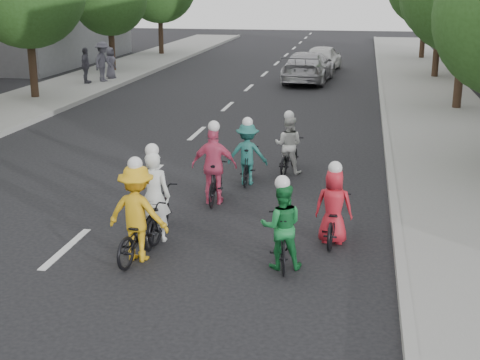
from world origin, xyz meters
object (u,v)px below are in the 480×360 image
(cyclist_4, at_px, (138,221))
(cyclist_5, at_px, (289,151))
(cyclist_6, at_px, (333,214))
(spectator_1, at_px, (86,66))
(spectator_0, at_px, (103,62))
(spectator_2, at_px, (110,63))
(cyclist_0, at_px, (248,158))
(cyclist_1, at_px, (155,209))
(cyclist_2, at_px, (282,232))
(follow_car_trail, at_px, (323,58))
(follow_car_lead, at_px, (309,67))
(cyclist_3, at_px, (215,173))

(cyclist_4, relative_size, cyclist_5, 1.13)
(cyclist_6, xyz_separation_m, spectator_1, (-12.46, 17.76, 0.43))
(spectator_0, distance_m, spectator_2, 1.09)
(cyclist_0, bearing_deg, spectator_0, -59.39)
(cyclist_6, bearing_deg, spectator_0, -53.33)
(cyclist_1, relative_size, cyclist_2, 1.15)
(cyclist_2, xyz_separation_m, spectator_2, (-11.12, 20.91, 0.29))
(cyclist_6, distance_m, follow_car_trail, 25.70)
(cyclist_2, relative_size, spectator_1, 0.99)
(cyclist_2, distance_m, spectator_2, 23.69)
(follow_car_lead, xyz_separation_m, spectator_2, (-9.68, -1.45, 0.16))
(cyclist_1, distance_m, follow_car_lead, 21.55)
(cyclist_5, distance_m, spectator_0, 17.41)
(spectator_1, distance_m, spectator_2, 1.90)
(cyclist_0, relative_size, cyclist_1, 0.87)
(cyclist_1, height_order, follow_car_trail, cyclist_1)
(cyclist_5, bearing_deg, spectator_2, -47.24)
(cyclist_6, relative_size, spectator_0, 0.86)
(spectator_0, bearing_deg, cyclist_0, -135.91)
(cyclist_3, bearing_deg, follow_car_trail, -94.29)
(cyclist_1, bearing_deg, cyclist_4, 86.22)
(cyclist_3, distance_m, spectator_2, 19.98)
(cyclist_2, bearing_deg, spectator_1, -68.58)
(cyclist_6, relative_size, follow_car_trail, 0.38)
(cyclist_1, distance_m, cyclist_5, 5.50)
(cyclist_4, relative_size, cyclist_6, 1.16)
(cyclist_5, height_order, follow_car_trail, cyclist_5)
(spectator_1, bearing_deg, cyclist_3, -155.03)
(cyclist_0, distance_m, cyclist_3, 1.66)
(cyclist_3, xyz_separation_m, cyclist_6, (2.71, -1.87, -0.14))
(spectator_2, bearing_deg, follow_car_lead, -77.68)
(follow_car_trail, distance_m, spectator_0, 12.31)
(cyclist_4, bearing_deg, spectator_1, -56.92)
(cyclist_5, xyz_separation_m, spectator_0, (-10.52, 13.86, 0.52))
(follow_car_lead, distance_m, follow_car_trail, 4.61)
(cyclist_1, xyz_separation_m, cyclist_5, (1.96, 5.14, -0.04))
(cyclist_6, xyz_separation_m, spectator_0, (-11.89, 18.51, 0.55))
(cyclist_2, height_order, spectator_1, spectator_1)
(follow_car_trail, relative_size, spectator_0, 2.25)
(cyclist_2, bearing_deg, spectator_0, -70.79)
(cyclist_3, xyz_separation_m, follow_car_lead, (0.44, 19.17, 0.06))
(cyclist_3, distance_m, cyclist_4, 3.39)
(cyclist_1, distance_m, spectator_2, 21.84)
(spectator_1, bearing_deg, follow_car_lead, -78.79)
(cyclist_0, relative_size, cyclist_2, 1.00)
(cyclist_4, height_order, cyclist_6, cyclist_4)
(cyclist_2, distance_m, cyclist_6, 1.56)
(spectator_2, bearing_deg, spectator_1, 167.67)
(cyclist_1, xyz_separation_m, cyclist_2, (2.52, -0.84, 0.01))
(cyclist_4, bearing_deg, follow_car_trail, -85.45)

